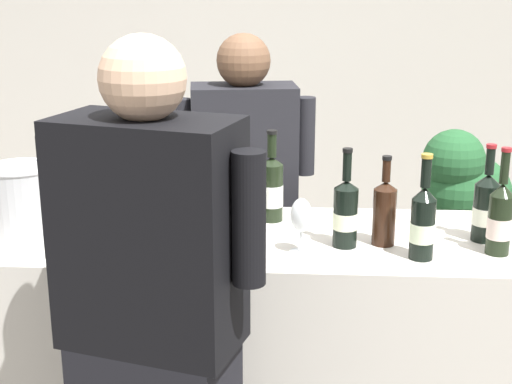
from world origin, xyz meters
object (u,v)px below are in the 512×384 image
object	(u,v)px
wine_bottle_5	(182,204)
wine_bottle_8	(345,213)
wine_bottle_2	(237,201)
wine_bottle_6	(101,184)
potted_shrub	(462,210)
wine_bottle_1	(156,193)
wine_bottle_10	(384,211)
wine_bottle_4	(500,218)
person_guest	(155,376)
person_server	(244,234)
wine_glass	(301,217)
wine_bottle_11	(486,208)
wine_bottle_3	(200,217)
wine_bottle_9	(272,188)
wine_bottle_7	(149,206)
wine_bottle_0	(423,222)
ice_bucket	(22,201)

from	to	relation	value
wine_bottle_5	wine_bottle_8	distance (m)	0.52
wine_bottle_2	wine_bottle_6	xyz separation A→B (m)	(-0.49, 0.13, 0.01)
wine_bottle_5	potted_shrub	bearing A→B (deg)	46.82
wine_bottle_1	wine_bottle_10	world-z (taller)	wine_bottle_1
wine_bottle_4	person_guest	size ratio (longest dim) A/B	0.20
wine_bottle_2	wine_bottle_8	xyz separation A→B (m)	(0.35, -0.09, -0.01)
wine_bottle_5	potted_shrub	xyz separation A→B (m)	(1.18, 1.25, -0.40)
person_server	person_guest	bearing A→B (deg)	-96.46
person_server	person_guest	world-z (taller)	person_guest
wine_bottle_4	wine_bottle_5	xyz separation A→B (m)	(-0.99, 0.07, 0.00)
wine_glass	potted_shrub	size ratio (longest dim) A/B	0.15
wine_bottle_1	wine_glass	size ratio (longest dim) A/B	1.89
wine_bottle_2	person_server	size ratio (longest dim) A/B	0.21
wine_bottle_11	potted_shrub	world-z (taller)	wine_bottle_11
wine_bottle_2	wine_bottle_8	world-z (taller)	wine_bottle_2
wine_bottle_3	wine_bottle_11	size ratio (longest dim) A/B	0.99
wine_bottle_8	wine_bottle_9	distance (m)	0.35
wine_bottle_2	wine_bottle_11	xyz separation A→B (m)	(0.80, -0.01, -0.00)
wine_bottle_7	wine_bottle_9	world-z (taller)	wine_bottle_9
wine_bottle_10	wine_glass	size ratio (longest dim) A/B	1.66
wine_bottle_3	potted_shrub	world-z (taller)	wine_bottle_3
wine_bottle_0	person_server	xyz separation A→B (m)	(-0.60, 0.77, -0.33)
wine_bottle_8	wine_bottle_0	bearing A→B (deg)	-22.44
wine_bottle_11	potted_shrub	xyz separation A→B (m)	(0.20, 1.21, -0.39)
wine_bottle_0	wine_bottle_7	world-z (taller)	wine_bottle_0
wine_bottle_0	wine_bottle_8	size ratio (longest dim) A/B	1.02
potted_shrub	wine_bottle_5	bearing A→B (deg)	-133.18
wine_bottle_1	wine_bottle_5	xyz separation A→B (m)	(0.11, -0.11, -0.00)
person_server	potted_shrub	world-z (taller)	person_server
wine_bottle_5	wine_bottle_2	bearing A→B (deg)	19.24
wine_bottle_2	wine_bottle_8	distance (m)	0.36
wine_bottle_9	wine_bottle_10	size ratio (longest dim) A/B	1.11
wine_bottle_1	potted_shrub	size ratio (longest dim) A/B	0.29
wine_bottle_0	wine_bottle_10	distance (m)	0.16
wine_bottle_1	person_guest	xyz separation A→B (m)	(0.12, -0.68, -0.29)
wine_bottle_0	wine_bottle_5	size ratio (longest dim) A/B	0.96
wine_bottle_4	wine_bottle_1	bearing A→B (deg)	170.48
wine_bottle_4	wine_bottle_5	size ratio (longest dim) A/B	0.99
wine_bottle_10	ice_bucket	world-z (taller)	wine_bottle_10
wine_bottle_3	wine_bottle_6	size ratio (longest dim) A/B	0.90
wine_bottle_8	person_guest	size ratio (longest dim) A/B	0.19
wine_bottle_0	wine_bottle_3	xyz separation A→B (m)	(-0.68, 0.02, -0.00)
wine_bottle_7	wine_bottle_11	xyz separation A→B (m)	(1.07, 0.09, -0.01)
wine_bottle_4	wine_bottle_5	distance (m)	0.99
wine_bottle_0	wine_bottle_5	xyz separation A→B (m)	(-0.75, 0.13, 0.00)
wine_bottle_9	wine_bottle_11	distance (m)	0.72
wine_bottle_9	wine_bottle_11	bearing A→B (deg)	-13.54
wine_bottle_7	potted_shrub	world-z (taller)	wine_bottle_7
wine_bottle_8	wine_bottle_3	bearing A→B (deg)	-170.42
wine_bottle_2	wine_bottle_4	bearing A→B (deg)	-8.98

